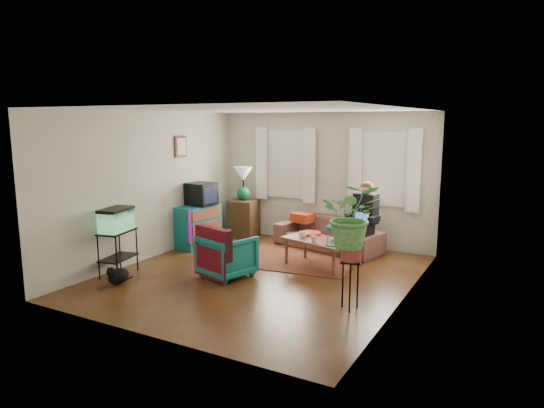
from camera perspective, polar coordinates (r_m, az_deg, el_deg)
The scene contains 31 objects.
floor at distance 7.79m, azimuth -1.43°, elevation -8.44°, with size 4.50×5.00×0.01m, color #4F2B14.
ceiling at distance 7.40m, azimuth -1.52°, elevation 11.05°, with size 4.50×5.00×0.01m, color white.
wall_back at distance 9.71m, azimuth 5.99°, elevation 3.01°, with size 4.50×0.01×2.60m, color silver.
wall_front at distance 5.51m, azimuth -14.70°, elevation -2.45°, with size 4.50×0.01×2.60m, color silver.
wall_left at distance 8.83m, azimuth -14.20°, elevation 2.09°, with size 0.01×5.00×2.60m, color silver.
wall_right at distance 6.66m, azimuth 15.50°, elevation -0.41°, with size 0.01×5.00×2.60m, color silver.
window_left at distance 10.00m, azimuth 1.73°, elevation 4.70°, with size 1.08×0.04×1.38m, color white.
window_right at distance 9.25m, azimuth 13.14°, elevation 4.04°, with size 1.08×0.04×1.38m, color white.
curtains_left at distance 9.93m, azimuth 1.52°, elevation 4.67°, with size 1.36×0.06×1.50m, color white.
curtains_right at distance 9.18m, azimuth 13.00°, elevation 4.00°, with size 1.36×0.06×1.50m, color white.
picture_frame at distance 9.38m, azimuth -10.66°, elevation 6.65°, with size 0.04×0.32×0.40m, color #3D2616.
area_rug at distance 8.67m, azimuth 3.03°, elevation -6.50°, with size 2.00×1.60×0.01m, color maroon.
sofa at distance 9.33m, azimuth 6.61°, elevation -2.85°, with size 2.07×0.82×0.81m, color brown.
seated_person at distance 8.89m, azimuth 10.60°, elevation -2.18°, with size 0.52×0.64×1.24m, color black, non-canonical shape.
side_table at distance 10.30m, azimuth -3.35°, elevation -1.68°, with size 0.54×0.54×0.78m, color #3F2817.
table_lamp at distance 10.18m, azimuth -3.39°, elevation 2.32°, with size 0.40×0.40×0.71m, color white, non-canonical shape.
dresser at distance 9.58m, azimuth -8.67°, elevation -2.56°, with size 0.45×0.90×0.81m, color #106262.
crt_tv at distance 9.52m, azimuth -8.32°, elevation 1.19°, with size 0.50×0.45×0.43m, color black.
aquarium_stand at distance 8.11m, azimuth -17.64°, elevation -5.52°, with size 0.36×0.64×0.72m, color black.
aquarium at distance 7.99m, azimuth -17.84°, elevation -1.72°, with size 0.32×0.59×0.38m, color #7FD899.
black_cat at distance 7.71m, azimuth -17.62°, elevation -7.90°, with size 0.24×0.37×0.31m, color black.
armchair at distance 7.70m, azimuth -5.29°, elevation -5.81°, with size 0.72×0.68×0.74m, color #105062.
serape_throw at distance 7.49m, azimuth -7.00°, elevation -5.07°, with size 0.75×0.17×0.61m, color #9E0A0A.
coffee_table at distance 8.19m, azimuth 5.50°, elevation -5.79°, with size 1.17×0.64×0.49m, color brown.
cup_a at distance 8.21m, azimuth 3.63°, elevation -3.61°, with size 0.13×0.13×0.10m, color white.
cup_b at distance 7.94m, azimuth 4.94°, elevation -4.11°, with size 0.11×0.11×0.10m, color beige.
bowl at distance 8.01m, azimuth 7.78°, elevation -4.20°, with size 0.23×0.23×0.06m, color white.
snack_tray at distance 8.44m, azimuth 4.56°, elevation -3.46°, with size 0.36×0.36×0.04m, color #B21414.
birdcage at distance 7.72m, azimuth 7.09°, elevation -3.63°, with size 0.19×0.19×0.34m, color #115B6B, non-canonical shape.
plant_stand at distance 6.45m, azimuth 9.17°, elevation -9.40°, with size 0.28×0.28×0.66m, color black.
potted_plant at distance 6.24m, azimuth 9.37°, elevation -2.55°, with size 0.75×0.65×0.84m, color #599947.
Camera 1 is at (3.73, -6.39, 2.44)m, focal length 32.00 mm.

